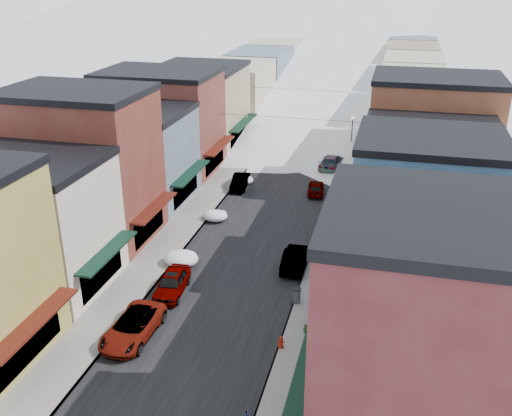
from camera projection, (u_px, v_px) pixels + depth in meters
The scene contains 35 objects.
road at pixel (318, 127), 80.69m from camera, with size 10.00×160.00×0.01m, color black.
sidewalk_left at pixel (272, 124), 82.13m from camera, with size 3.20×160.00×0.15m, color gray.
sidewalk_right at pixel (365, 129), 79.20m from camera, with size 3.20×160.00×0.15m, color gray.
curb_left at pixel (283, 124), 81.79m from camera, with size 0.10×160.00×0.15m, color slate.
curb_right at pixel (354, 129), 79.54m from camera, with size 0.10×160.00×0.15m, color slate.
bldg_l_cream at pixel (32, 223), 39.40m from camera, with size 11.30×8.20×9.50m.
bldg_l_brick_near at pixel (82, 166), 46.05m from camera, with size 12.30×8.20×12.50m.
bldg_l_grayblue at pixel (135, 155), 54.21m from camera, with size 11.30×9.20×9.00m.
bldg_l_brick_far at pixel (161, 121), 62.06m from camera, with size 13.30×9.20×11.00m.
bldg_l_tan at pixel (200, 106), 70.95m from camera, with size 11.30×11.20×10.00m.
bldg_r_brick_near at pixel (449, 345), 24.36m from camera, with size 12.30×9.20×12.50m.
bldg_r_green at pixel (427, 273), 33.09m from camera, with size 11.30×9.20×9.50m.
bldg_r_blue at pixel (425, 206), 40.92m from camera, with size 11.30×9.20×10.50m.
bldg_r_cream at pixel (427, 175), 49.13m from camera, with size 12.30×9.20×9.00m.
bldg_r_brick_far at pixel (432, 134), 56.55m from camera, with size 13.30×9.20×11.50m.
bldg_r_tan at pixel (419, 118), 66.08m from camera, with size 11.30×11.20×9.50m.
distant_blocks at pixel (338, 71), 99.62m from camera, with size 34.00×55.00×8.00m.
overhead_cables at pixel (305, 103), 67.11m from camera, with size 16.40×15.04×0.04m.
car_white_suv at pixel (133, 327), 34.99m from camera, with size 2.50×5.43×1.51m, color silver.
car_silver_sedan at pixel (172, 283), 39.74m from camera, with size 1.83×4.56×1.55m, color gray.
car_dark_hatch at pixel (240, 182), 58.43m from camera, with size 1.47×4.23×1.39m, color black.
car_silver_wagon at pixel (275, 139), 72.43m from camera, with size 2.15×5.28×1.53m, color gray.
car_green_sedan at pixel (295, 258), 43.11m from camera, with size 1.61×4.61×1.52m, color black.
car_gray_suv at pixel (316, 187), 57.02m from camera, with size 1.58×3.93×1.34m, color gray.
car_black_sedan at pixel (331, 162), 64.09m from camera, with size 2.16×5.32×1.54m, color black.
car_lane_silver at pixel (300, 131), 75.84m from camera, with size 1.86×4.62×1.57m, color #A1A3A9.
car_lane_white at pixel (335, 105), 89.72m from camera, with size 2.51×5.44×1.51m, color white.
fire_hydrant at pixel (281, 342), 33.98m from camera, with size 0.44×0.34×0.76m.
trash_can at pixel (296, 295), 38.47m from camera, with size 0.62×0.62×1.05m.
streetlamp_near at pixel (337, 195), 49.62m from camera, with size 0.35×0.35×4.16m.
streetlamp_far at pixel (352, 129), 68.83m from camera, with size 0.36×0.36×4.33m.
planter_far at pixel (305, 328), 35.40m from camera, with size 0.30×0.30×0.54m, color #2B5527.
snow_pile_near at pixel (182, 258), 43.57m from camera, with size 2.65×2.83×1.12m.
snow_pile_mid at pixel (216, 216), 51.21m from camera, with size 2.21×2.56×0.93m.
snow_pile_far at pixel (244, 180), 59.78m from camera, with size 2.09×2.49×0.88m.
Camera 1 is at (10.54, -18.47, 21.27)m, focal length 40.00 mm.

